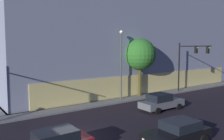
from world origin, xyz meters
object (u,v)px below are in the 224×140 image
(modern_building, at_px, (95,28))
(traffic_light_far_corner, at_px, (190,57))
(car_black, at_px, (178,132))
(street_lamp_sidewalk, at_px, (121,56))
(car_grey, at_px, (161,102))
(sidewalk_tree, at_px, (140,55))

(modern_building, height_order, traffic_light_far_corner, modern_building)
(modern_building, bearing_deg, car_black, -112.22)
(street_lamp_sidewalk, bearing_deg, modern_building, 68.14)
(street_lamp_sidewalk, distance_m, car_grey, 7.37)
(sidewalk_tree, xyz_separation_m, car_black, (-8.36, -12.62, -4.57))
(sidewalk_tree, relative_size, car_grey, 1.50)
(modern_building, bearing_deg, car_grey, -105.27)
(modern_building, relative_size, street_lamp_sidewalk, 4.71)
(modern_building, distance_m, car_black, 32.17)
(modern_building, distance_m, traffic_light_far_corner, 19.37)
(sidewalk_tree, bearing_deg, street_lamp_sidewalk, -176.70)
(car_grey, bearing_deg, modern_building, 74.73)
(modern_building, height_order, street_lamp_sidewalk, modern_building)
(sidewalk_tree, distance_m, car_black, 15.81)
(traffic_light_far_corner, relative_size, sidewalk_tree, 0.94)
(car_black, bearing_deg, sidewalk_tree, 56.47)
(modern_building, bearing_deg, traffic_light_far_corner, -79.05)
(modern_building, height_order, sidewalk_tree, modern_building)
(traffic_light_far_corner, relative_size, street_lamp_sidewalk, 0.84)
(modern_building, distance_m, street_lamp_sidewalk, 18.00)
(street_lamp_sidewalk, bearing_deg, traffic_light_far_corner, -12.62)
(sidewalk_tree, bearing_deg, modern_building, 78.29)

